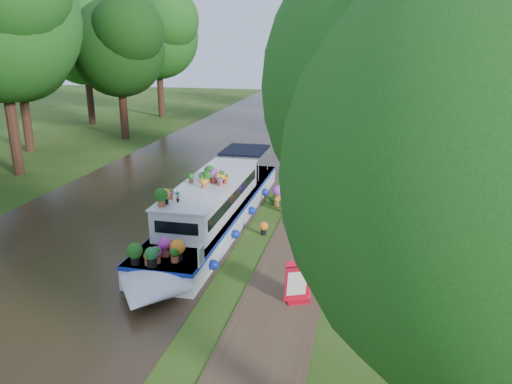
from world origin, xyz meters
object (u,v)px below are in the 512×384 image
Objects in this scene: pedestrian_dark at (350,124)px; pedestrian_pink at (349,116)px; plant_boat at (211,208)px; sandwich_board at (298,285)px; second_boat at (296,125)px.

pedestrian_pink is at bearing 71.64° from pedestrian_dark.
sandwich_board is (3.89, -4.62, -0.33)m from plant_boat.
pedestrian_dark is (0.26, 23.86, 0.46)m from sandwich_board.
plant_boat reaches higher than second_boat.
sandwich_board is 0.57× the size of pedestrian_dark.
plant_boat is 20.85m from second_boat.
plant_boat is at bearing 107.51° from sandwich_board.
plant_boat is at bearing -119.60° from pedestrian_pink.
second_boat is 5.91× the size of sandwich_board.
second_boat is 3.73× the size of pedestrian_pink.
pedestrian_pink is at bearing 80.38° from plant_boat.
plant_boat is at bearing -123.37° from pedestrian_dark.
sandwich_board is at bearing -110.10° from pedestrian_pink.
sandwich_board is 0.63× the size of pedestrian_pink.
second_boat is at bearing 137.28° from pedestrian_dark.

